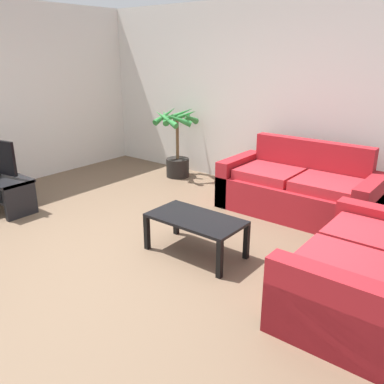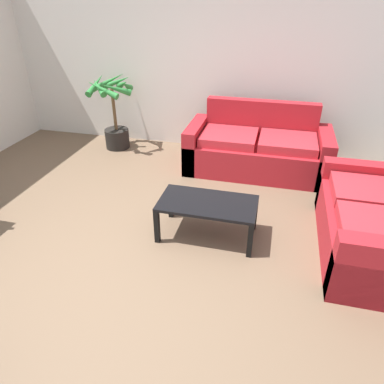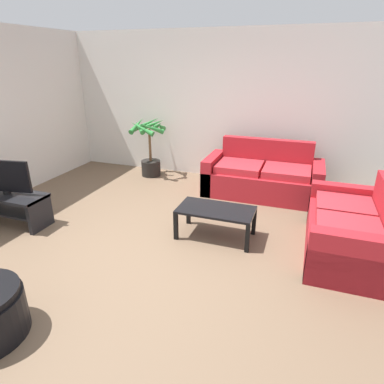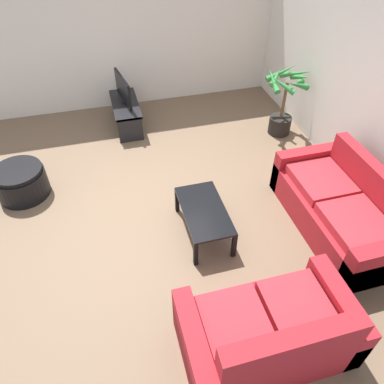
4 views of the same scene
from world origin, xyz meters
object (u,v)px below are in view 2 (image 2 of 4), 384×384
object	(u,v)px
couch_main	(257,150)
couch_loveseat	(377,226)
potted_palm	(114,115)
coffee_table	(208,207)

from	to	relation	value
couch_main	couch_loveseat	distance (m)	1.99
couch_main	couch_loveseat	bearing A→B (deg)	-50.78
couch_loveseat	potted_palm	size ratio (longest dim) A/B	1.40
couch_main	potted_palm	size ratio (longest dim) A/B	1.69
couch_loveseat	coffee_table	size ratio (longest dim) A/B	1.64
couch_main	couch_loveseat	xyz separation A→B (m)	(1.26, -1.54, -0.00)
coffee_table	potted_palm	world-z (taller)	potted_palm
couch_loveseat	coffee_table	bearing A→B (deg)	-175.09
couch_main	coffee_table	size ratio (longest dim) A/B	1.97
couch_loveseat	couch_main	bearing A→B (deg)	129.22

